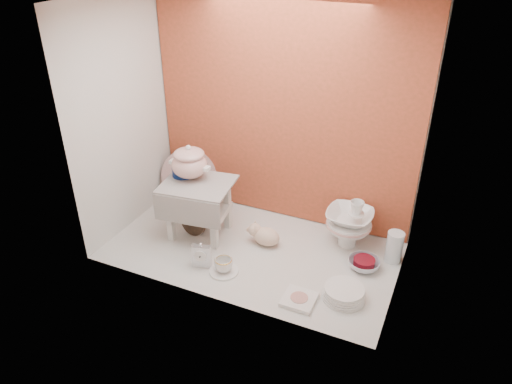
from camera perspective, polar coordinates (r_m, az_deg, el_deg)
ground at (r=3.13m, az=-0.49°, el=-6.80°), size 1.80×1.80×0.00m
niche_shell at (r=2.84m, az=0.98°, el=10.53°), size 1.86×1.03×1.53m
step_stool at (r=3.20m, az=-6.68°, el=-1.98°), size 0.48×0.43×0.38m
soup_tureen at (r=3.13m, az=-7.82°, el=3.55°), size 0.32×0.32×0.23m
cobalt_bowl at (r=3.21m, az=-8.49°, el=2.43°), size 0.19×0.19×0.06m
floral_platter at (r=3.60m, az=-7.87°, el=1.82°), size 0.43×0.27×0.40m
blue_white_vase at (r=3.51m, az=-6.11°, el=0.02°), size 0.31×0.31×0.27m
lacquer_tray at (r=3.25m, az=-7.39°, el=-3.16°), size 0.24×0.12×0.22m
mantel_clock at (r=2.97m, az=-6.43°, el=-7.34°), size 0.12×0.07×0.17m
plush_pig at (r=3.14m, az=1.24°, el=-5.22°), size 0.26×0.23×0.13m
teacup_saucer at (r=2.96m, az=-3.79°, el=-9.24°), size 0.22×0.22×0.01m
gold_rim_teacup at (r=2.93m, az=-3.82°, el=-8.49°), size 0.12×0.12×0.09m
lattice_dish at (r=2.76m, az=5.08°, el=-12.44°), size 0.18×0.18×0.02m
dinner_plate_stack at (r=2.80m, az=10.28°, el=-11.59°), size 0.26×0.26×0.07m
crystal_bowl at (r=3.04m, az=12.54°, el=-8.25°), size 0.25×0.25×0.06m
clear_glass_vase at (r=3.10m, az=15.91°, el=-6.21°), size 0.12×0.12×0.20m
porcelain_tower at (r=3.15m, az=10.86°, el=-3.51°), size 0.30×0.30×0.34m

